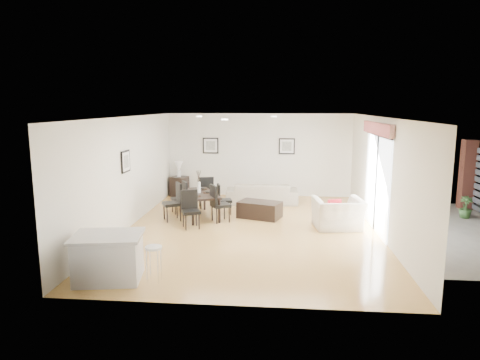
# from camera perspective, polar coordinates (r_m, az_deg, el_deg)

# --- Properties ---
(ground) EXTENTS (8.00, 8.00, 0.00)m
(ground) POSITION_cam_1_polar(r_m,az_deg,el_deg) (10.41, 1.46, -6.61)
(ground) COLOR tan
(ground) RESTS_ON ground
(wall_back) EXTENTS (6.00, 0.04, 2.70)m
(wall_back) POSITION_cam_1_polar(r_m,az_deg,el_deg) (14.06, 2.56, 3.34)
(wall_back) COLOR silver
(wall_back) RESTS_ON ground
(wall_front) EXTENTS (6.00, 0.04, 2.70)m
(wall_front) POSITION_cam_1_polar(r_m,az_deg,el_deg) (6.20, -0.92, -5.16)
(wall_front) COLOR silver
(wall_front) RESTS_ON ground
(wall_left) EXTENTS (0.04, 8.00, 2.70)m
(wall_left) POSITION_cam_1_polar(r_m,az_deg,el_deg) (10.72, -14.72, 0.95)
(wall_left) COLOR silver
(wall_left) RESTS_ON ground
(wall_right) EXTENTS (0.04, 8.00, 2.70)m
(wall_right) POSITION_cam_1_polar(r_m,az_deg,el_deg) (10.35, 18.30, 0.47)
(wall_right) COLOR silver
(wall_right) RESTS_ON ground
(ceiling) EXTENTS (6.00, 8.00, 0.02)m
(ceiling) POSITION_cam_1_polar(r_m,az_deg,el_deg) (9.98, 1.53, 8.42)
(ceiling) COLOR white
(ceiling) RESTS_ON wall_back
(sofa) EXTENTS (2.20, 0.95, 0.63)m
(sofa) POSITION_cam_1_polar(r_m,az_deg,el_deg) (13.05, 2.92, -1.77)
(sofa) COLOR gray
(sofa) RESTS_ON ground
(armchair) EXTENTS (1.26, 1.14, 0.74)m
(armchair) POSITION_cam_1_polar(r_m,az_deg,el_deg) (10.66, 12.93, -4.40)
(armchair) COLOR silver
(armchair) RESTS_ON ground
(courtyard_plant_b) EXTENTS (0.37, 0.37, 0.59)m
(courtyard_plant_b) POSITION_cam_1_polar(r_m,az_deg,el_deg) (12.85, 27.86, -3.23)
(courtyard_plant_b) COLOR #2E5022
(courtyard_plant_b) RESTS_ON ground
(dining_table) EXTENTS (1.39, 1.78, 0.66)m
(dining_table) POSITION_cam_1_polar(r_m,az_deg,el_deg) (11.45, -5.50, -2.04)
(dining_table) COLOR black
(dining_table) RESTS_ON ground
(dining_chair_wnear) EXTENTS (0.60, 0.60, 0.98)m
(dining_chair_wnear) POSITION_cam_1_polar(r_m,az_deg,el_deg) (11.24, -8.65, -2.58)
(dining_chair_wnear) COLOR black
(dining_chair_wnear) RESTS_ON ground
(dining_chair_wfar) EXTENTS (0.53, 0.53, 0.88)m
(dining_chair_wfar) POSITION_cam_1_polar(r_m,az_deg,el_deg) (12.01, -7.79, -2.05)
(dining_chair_wfar) COLOR black
(dining_chair_wfar) RESTS_ON ground
(dining_chair_enear) EXTENTS (0.59, 0.59, 0.97)m
(dining_chair_enear) POSITION_cam_1_polar(r_m,az_deg,el_deg) (10.95, -3.01, -2.86)
(dining_chair_enear) COLOR black
(dining_chair_enear) RESTS_ON ground
(dining_chair_efar) EXTENTS (0.46, 0.46, 0.84)m
(dining_chair_efar) POSITION_cam_1_polar(r_m,az_deg,el_deg) (11.76, -2.43, -2.32)
(dining_chair_efar) COLOR black
(dining_chair_efar) RESTS_ON ground
(dining_chair_head) EXTENTS (0.54, 0.54, 0.92)m
(dining_chair_head) POSITION_cam_1_polar(r_m,az_deg,el_deg) (10.53, -6.65, -3.58)
(dining_chair_head) COLOR black
(dining_chair_head) RESTS_ON ground
(dining_chair_foot) EXTENTS (0.52, 0.52, 0.94)m
(dining_chair_foot) POSITION_cam_1_polar(r_m,az_deg,el_deg) (12.41, -4.55, -1.42)
(dining_chair_foot) COLOR black
(dining_chair_foot) RESTS_ON ground
(vase) EXTENTS (0.79, 1.21, 0.61)m
(vase) POSITION_cam_1_polar(r_m,az_deg,el_deg) (11.39, -5.53, -0.47)
(vase) COLOR white
(vase) RESTS_ON dining_table
(coffee_table) EXTENTS (1.24, 0.97, 0.44)m
(coffee_table) POSITION_cam_1_polar(r_m,az_deg,el_deg) (11.44, 2.64, -3.96)
(coffee_table) COLOR black
(coffee_table) RESTS_ON ground
(side_table) EXTENTS (0.62, 0.62, 0.65)m
(side_table) POSITION_cam_1_polar(r_m,az_deg,el_deg) (14.24, -8.10, -0.84)
(side_table) COLOR black
(side_table) RESTS_ON ground
(table_lamp) EXTENTS (0.26, 0.26, 0.50)m
(table_lamp) POSITION_cam_1_polar(r_m,az_deg,el_deg) (14.13, -8.16, 1.73)
(table_lamp) COLOR white
(table_lamp) RESTS_ON side_table
(cushion) EXTENTS (0.33, 0.21, 0.32)m
(cushion) POSITION_cam_1_polar(r_m,az_deg,el_deg) (10.50, 12.48, -3.42)
(cushion) COLOR #AD161F
(cushion) RESTS_ON armchair
(kitchen_island) EXTENTS (1.28, 1.06, 0.81)m
(kitchen_island) POSITION_cam_1_polar(r_m,az_deg,el_deg) (7.75, -17.15, -9.80)
(kitchen_island) COLOR #BCBCBE
(kitchen_island) RESTS_ON ground
(bar_stool) EXTENTS (0.28, 0.28, 0.62)m
(bar_stool) POSITION_cam_1_polar(r_m,az_deg,el_deg) (7.44, -11.44, -9.31)
(bar_stool) COLOR white
(bar_stool) RESTS_ON ground
(framed_print_back_left) EXTENTS (0.52, 0.04, 0.52)m
(framed_print_back_left) POSITION_cam_1_polar(r_m,az_deg,el_deg) (14.16, -3.94, 4.60)
(framed_print_back_left) COLOR black
(framed_print_back_left) RESTS_ON wall_back
(framed_print_back_right) EXTENTS (0.52, 0.04, 0.52)m
(framed_print_back_right) POSITION_cam_1_polar(r_m,az_deg,el_deg) (13.99, 6.26, 4.50)
(framed_print_back_right) COLOR black
(framed_print_back_right) RESTS_ON wall_back
(framed_print_left_wall) EXTENTS (0.04, 0.52, 0.52)m
(framed_print_left_wall) POSITION_cam_1_polar(r_m,az_deg,el_deg) (10.48, -15.01, 2.40)
(framed_print_left_wall) COLOR black
(framed_print_left_wall) RESTS_ON wall_left
(sliding_door) EXTENTS (0.12, 2.70, 2.57)m
(sliding_door) POSITION_cam_1_polar(r_m,az_deg,el_deg) (10.59, 17.80, 2.42)
(sliding_door) COLOR white
(sliding_door) RESTS_ON wall_right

